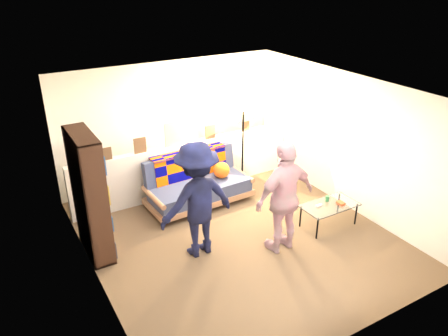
# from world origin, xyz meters

# --- Properties ---
(ground) EXTENTS (5.00, 5.00, 0.00)m
(ground) POSITION_xyz_m (0.00, 0.00, 0.00)
(ground) COLOR brown
(ground) RESTS_ON ground
(room_shell) EXTENTS (4.60, 5.05, 2.45)m
(room_shell) POSITION_xyz_m (0.00, 0.47, 1.67)
(room_shell) COLOR silver
(room_shell) RESTS_ON ground
(half_wall_ledge) EXTENTS (4.45, 0.15, 1.00)m
(half_wall_ledge) POSITION_xyz_m (0.00, 1.80, 0.50)
(half_wall_ledge) COLOR silver
(half_wall_ledge) RESTS_ON ground
(ledge_decor) EXTENTS (2.97, 0.02, 0.45)m
(ledge_decor) POSITION_xyz_m (-0.23, 1.78, 1.18)
(ledge_decor) COLOR brown
(ledge_decor) RESTS_ON half_wall_ledge
(futon_sofa) EXTENTS (1.94, 1.00, 0.82)m
(futon_sofa) POSITION_xyz_m (-0.03, 1.28, 0.38)
(futon_sofa) COLOR #A2704E
(futon_sofa) RESTS_ON ground
(bookshelf) EXTENTS (0.32, 0.96, 1.92)m
(bookshelf) POSITION_xyz_m (-2.08, 0.72, 0.90)
(bookshelf) COLOR black
(bookshelf) RESTS_ON ground
(coffee_table) EXTENTS (0.95, 0.52, 0.49)m
(coffee_table) POSITION_xyz_m (1.50, -0.52, 0.37)
(coffee_table) COLOR black
(coffee_table) RESTS_ON ground
(floor_lamp) EXTENTS (0.36, 0.29, 1.64)m
(floor_lamp) POSITION_xyz_m (0.99, 1.41, 1.16)
(floor_lamp) COLOR black
(floor_lamp) RESTS_ON ground
(person_left) EXTENTS (1.18, 0.71, 1.79)m
(person_left) POSITION_xyz_m (-0.73, -0.08, 0.90)
(person_left) COLOR black
(person_left) RESTS_ON ground
(person_right) EXTENTS (1.06, 0.50, 1.77)m
(person_right) POSITION_xyz_m (0.44, -0.64, 0.89)
(person_right) COLOR pink
(person_right) RESTS_ON ground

